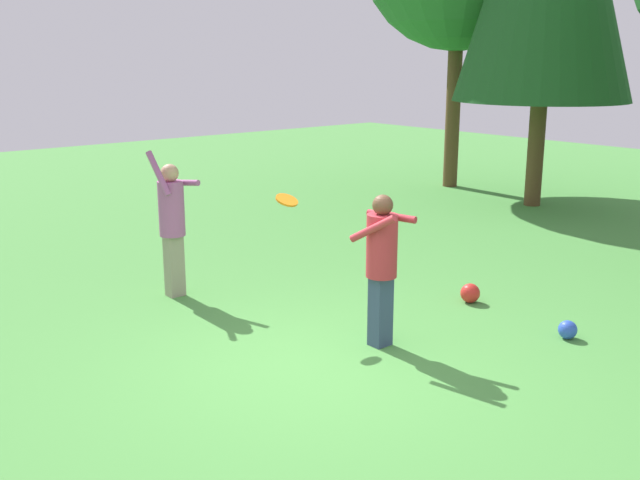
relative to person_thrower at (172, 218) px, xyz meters
The scene contains 6 objects.
ground_plane 3.18m from the person_thrower, ahead, with size 40.00×40.00×0.00m, color #4C9342.
person_thrower is the anchor object (origin of this frame).
person_catcher 3.15m from the person_thrower, 16.16° to the left, with size 0.68×0.62×1.71m.
frisbee 1.92m from the person_thrower, 16.56° to the left, with size 0.30×0.31×0.13m.
ball_red 4.04m from the person_thrower, 45.47° to the left, with size 0.26×0.26×0.26m, color red.
ball_blue 5.12m from the person_thrower, 31.73° to the left, with size 0.22×0.22×0.22m, color blue.
Camera 1 is at (5.48, -4.63, 3.16)m, focal length 41.34 mm.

